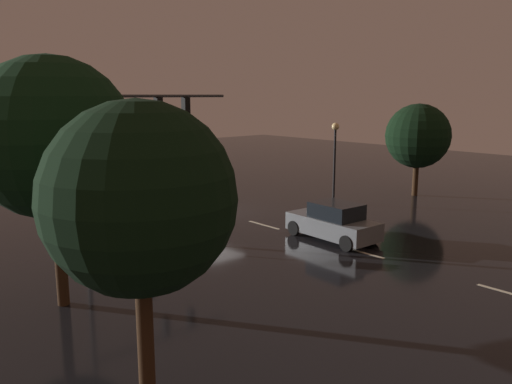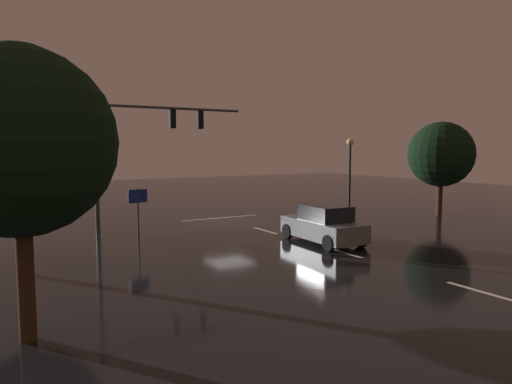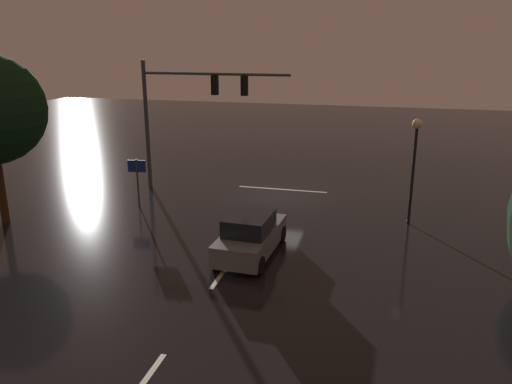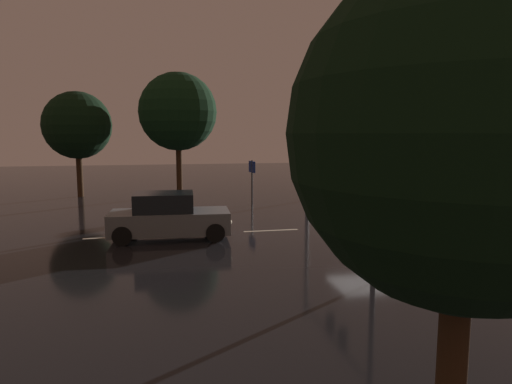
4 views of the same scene
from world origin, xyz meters
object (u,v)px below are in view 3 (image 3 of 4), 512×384
(car_approaching, at_px, (250,236))
(street_lamp_left_kerb, at_px, (415,151))
(traffic_signal_assembly, at_px, (189,101))
(route_sign, at_px, (137,172))

(car_approaching, bearing_deg, street_lamp_left_kerb, -140.01)
(traffic_signal_assembly, distance_m, street_lamp_left_kerb, 12.01)
(car_approaching, relative_size, street_lamp_left_kerb, 0.92)
(traffic_signal_assembly, xyz_separation_m, route_sign, (1.52, 3.46, -3.15))
(traffic_signal_assembly, relative_size, route_sign, 3.37)
(traffic_signal_assembly, height_order, car_approaching, traffic_signal_assembly)
(car_approaching, xyz_separation_m, route_sign, (7.00, -4.48, 0.95))
(car_approaching, height_order, route_sign, route_sign)
(traffic_signal_assembly, xyz_separation_m, car_approaching, (-5.48, 7.94, -4.10))
(car_approaching, xyz_separation_m, street_lamp_left_kerb, (-6.09, -5.11, 2.59))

